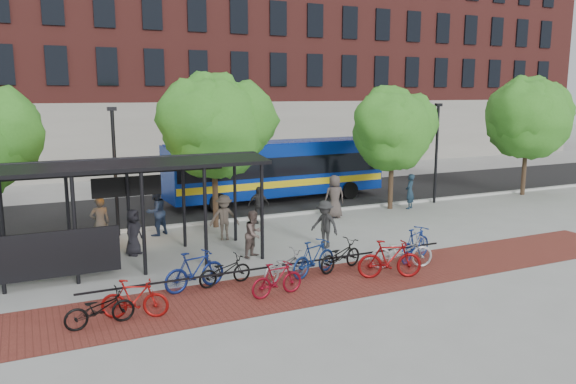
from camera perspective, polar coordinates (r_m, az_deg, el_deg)
name	(u,v)px	position (r m, az deg, el deg)	size (l,w,h in m)	color
ground	(314,237)	(22.42, 2.66, -4.59)	(160.00, 160.00, 0.00)	#9E9E99
asphalt_street	(243,202)	(29.54, -4.61, -1.01)	(160.00, 8.00, 0.01)	black
curb	(274,216)	(25.90, -1.48, -2.44)	(160.00, 0.25, 0.12)	#B7B7B2
brick_strip	(333,282)	(17.30, 4.57, -9.10)	(24.00, 3.00, 0.01)	maroon
bike_rack_rail	(282,279)	(17.50, -0.66, -8.86)	(12.00, 0.05, 0.95)	black
building_brick	(276,41)	(49.64, -1.20, 15.10)	(55.00, 14.00, 20.00)	maroon
bus_shelter	(97,177)	(18.97, -18.81, 1.42)	(10.60, 3.07, 3.60)	black
tree_b	(215,122)	(23.68, -7.38, 7.06)	(5.15, 4.20, 6.47)	#382619
tree_c	(394,126)	(27.81, 10.67, 6.57)	(4.66, 3.80, 5.92)	#382619
tree_d	(529,115)	(33.86, 23.26, 7.24)	(5.39, 4.40, 6.55)	#382619
lamp_post_left	(115,168)	(23.16, -17.17, 2.37)	(0.35, 0.20, 5.12)	black
lamp_post_right	(436,150)	(29.90, 14.85, 4.13)	(0.35, 0.20, 5.12)	black
bus	(277,167)	(29.41, -1.14, 2.54)	(11.77, 3.10, 3.16)	navy
bike_0	(100,309)	(14.80, -18.59, -11.18)	(0.59, 1.71, 0.90)	black
bike_1	(135,299)	(15.01, -15.31, -10.42)	(0.48, 1.71, 1.03)	maroon
bike_3	(195,270)	(16.66, -9.46, -7.87)	(0.55, 1.94, 1.17)	navy
bike_4	(225,271)	(16.98, -6.43, -7.94)	(0.59, 1.69, 0.89)	black
bike_5	(277,279)	(15.99, -1.12, -8.85)	(0.46, 1.64, 0.99)	maroon
bike_6	(285,265)	(17.32, -0.29, -7.47)	(0.60, 1.73, 0.91)	gray
bike_7	(314,258)	(17.70, 2.66, -6.69)	(0.54, 1.91, 1.15)	navy
bike_8	(340,255)	(18.31, 5.34, -6.43)	(0.65, 1.86, 0.98)	black
bike_9	(390,259)	(17.72, 10.30, -6.72)	(0.57, 2.01, 1.21)	maroon
bike_10	(401,251)	(18.80, 11.45, -5.94)	(0.74, 2.11, 1.11)	#AAAAAD
bike_11	(415,244)	(19.67, 12.80, -5.18)	(0.55, 1.94, 1.17)	navy
pedestrian_0	(133,232)	(20.53, -15.44, -3.95)	(0.81, 0.53, 1.65)	black
pedestrian_1	(100,223)	(21.63, -18.55, -3.01)	(0.71, 0.47, 1.95)	#453E37
pedestrian_2	(156,211)	(23.07, -13.27, -1.93)	(0.95, 0.74, 1.96)	#202E4A
pedestrian_3	(224,218)	(21.93, -6.48, -2.60)	(1.15, 0.66, 1.77)	#50453B
pedestrian_4	(258,205)	(24.62, -3.02, -1.31)	(0.96, 0.40, 1.63)	#2B2B2B
pedestrian_6	(334,197)	(25.67, 4.74, -0.47)	(0.97, 0.63, 1.98)	#463D38
pedestrian_7	(410,191)	(28.27, 12.27, 0.06)	(0.63, 0.41, 1.73)	#1B2F3F
pedestrian_8	(254,234)	(19.60, -3.49, -4.26)	(0.80, 0.63, 1.65)	brown
pedestrian_9	(325,224)	(20.76, 3.75, -3.29)	(1.14, 0.66, 1.77)	#262626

